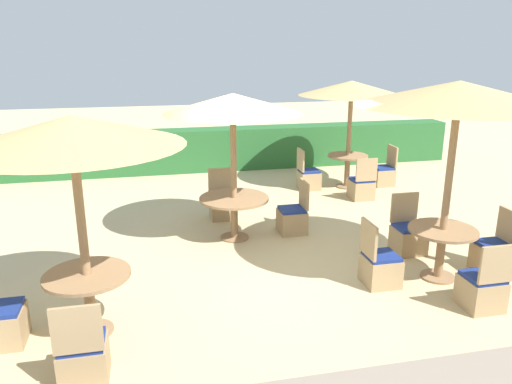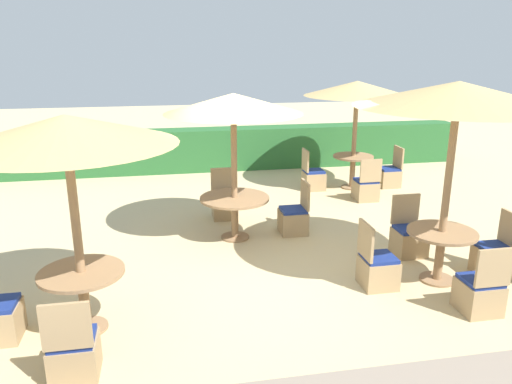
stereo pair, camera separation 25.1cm
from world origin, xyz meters
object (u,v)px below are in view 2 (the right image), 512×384
(parasol_back_right, at_px, (357,89))
(patio_chair_back_right_east, at_px, (389,175))
(patio_chair_front_left_south, at_px, (74,354))
(patio_chair_back_right_south, at_px, (366,188))
(patio_chair_front_right_north, at_px, (409,238))
(parasol_front_right, at_px, (458,95))
(parasol_front_left, at_px, (65,131))
(round_table_back_right, at_px, (353,164))
(patio_chair_center_north, at_px, (224,204))
(patio_chair_front_right_south, at_px, (480,293))
(round_table_center, at_px, (235,205))
(parasol_center, at_px, (233,104))
(patio_chair_front_right_west, at_px, (377,269))
(patio_chair_front_right_east, at_px, (494,258))
(patio_chair_back_right_west, at_px, (313,178))
(round_table_front_right, at_px, (441,243))
(round_table_front_left, at_px, (83,285))
(patio_chair_center_east, at_px, (294,219))

(parasol_back_right, bearing_deg, patio_chair_back_right_east, -3.21)
(patio_chair_front_left_south, xyz_separation_m, patio_chair_back_right_south, (5.14, 4.99, 0.00))
(patio_chair_front_left_south, relative_size, patio_chair_front_right_north, 1.00)
(parasol_front_right, height_order, parasol_back_right, parasol_front_right)
(parasol_front_left, relative_size, round_table_back_right, 2.76)
(parasol_front_left, xyz_separation_m, round_table_back_right, (5.21, 5.04, -1.78))
(patio_chair_center_north, xyz_separation_m, patio_chair_back_right_east, (4.03, 1.42, 0.00))
(round_table_back_right, height_order, patio_chair_back_right_east, patio_chair_back_right_east)
(patio_chair_front_right_south, height_order, round_table_center, patio_chair_front_right_south)
(patio_chair_back_right_east, bearing_deg, parasol_center, 122.15)
(patio_chair_front_right_west, bearing_deg, patio_chair_back_right_south, 159.61)
(round_table_center, relative_size, patio_chair_center_north, 1.26)
(patio_chair_front_left_south, height_order, round_table_center, patio_chair_front_left_south)
(parasol_back_right, bearing_deg, patio_chair_front_right_east, -85.44)
(parasol_front_left, xyz_separation_m, parasol_center, (2.12, 2.49, -0.06))
(patio_chair_back_right_west, bearing_deg, parasol_center, -39.93)
(patio_chair_front_right_south, xyz_separation_m, patio_chair_center_north, (-2.66, 4.07, 0.00))
(round_table_front_right, distance_m, parasol_back_right, 4.98)
(round_table_front_left, distance_m, patio_chair_front_right_south, 4.77)
(round_table_front_left, bearing_deg, round_table_center, 49.64)
(patio_chair_center_east, bearing_deg, round_table_front_left, 128.73)
(patio_chair_front_left_south, relative_size, patio_chair_front_right_south, 1.00)
(parasol_front_right, bearing_deg, round_table_center, 140.75)
(round_table_front_right, distance_m, parasol_center, 3.74)
(round_table_front_right, relative_size, patio_chair_center_east, 1.01)
(patio_chair_front_right_south, height_order, patio_chair_back_right_west, same)
(patio_chair_back_right_west, bearing_deg, patio_chair_front_right_north, 6.50)
(patio_chair_front_right_north, bearing_deg, patio_chair_front_left_south, 25.19)
(parasol_front_right, height_order, patio_chair_front_right_west, parasol_front_right)
(round_table_front_left, xyz_separation_m, patio_chair_front_right_south, (4.74, -0.50, -0.30))
(patio_chair_center_east, bearing_deg, parasol_center, 92.80)
(patio_chair_center_north, relative_size, patio_chair_back_right_east, 1.00)
(patio_chair_front_left_south, bearing_deg, round_table_front_right, 15.31)
(patio_chair_front_right_south, distance_m, patio_chair_back_right_east, 5.66)
(patio_chair_back_right_east, bearing_deg, parasol_back_right, 86.79)
(patio_chair_front_right_north, xyz_separation_m, round_table_center, (-2.60, 1.17, 0.33))
(patio_chair_back_right_south, bearing_deg, round_table_front_left, -141.51)
(patio_chair_front_right_west, relative_size, parasol_back_right, 0.38)
(round_table_front_right, xyz_separation_m, round_table_center, (-2.58, 2.10, 0.03))
(patio_chair_back_right_west, bearing_deg, patio_chair_front_right_east, 15.44)
(patio_chair_front_right_north, bearing_deg, parasol_front_left, 15.63)
(parasol_front_left, height_order, patio_chair_center_north, parasol_front_left)
(patio_chair_front_right_west, bearing_deg, patio_chair_center_east, -164.40)
(patio_chair_back_right_south, bearing_deg, round_table_front_right, -97.09)
(round_table_front_right, distance_m, patio_chair_front_right_east, 0.93)
(patio_chair_front_right_north, bearing_deg, patio_chair_back_right_south, -98.95)
(round_table_front_right, relative_size, parasol_back_right, 0.39)
(patio_chair_back_right_east, bearing_deg, patio_chair_front_right_west, 153.23)
(patio_chair_front_left_south, bearing_deg, patio_chair_front_right_east, 13.17)
(round_table_front_left, xyz_separation_m, patio_chair_front_right_east, (5.58, 0.41, -0.30))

